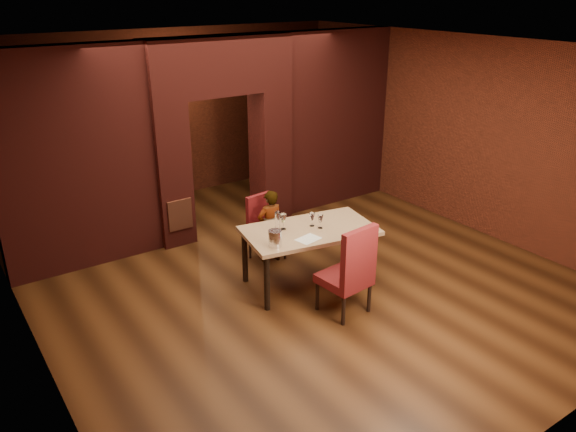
% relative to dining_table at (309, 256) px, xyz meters
% --- Properties ---
extents(floor, '(8.00, 8.00, 0.00)m').
position_rel_dining_table_xyz_m(floor, '(-0.02, 0.42, -0.42)').
color(floor, '#482712').
rests_on(floor, ground).
extents(ceiling, '(7.00, 8.00, 0.04)m').
position_rel_dining_table_xyz_m(ceiling, '(-0.02, 0.42, 2.78)').
color(ceiling, silver).
rests_on(ceiling, ground).
extents(wall_back, '(7.00, 0.04, 3.20)m').
position_rel_dining_table_xyz_m(wall_back, '(-0.02, 4.42, 1.18)').
color(wall_back, maroon).
rests_on(wall_back, ground).
extents(wall_front, '(7.00, 0.04, 3.20)m').
position_rel_dining_table_xyz_m(wall_front, '(-0.02, -3.58, 1.18)').
color(wall_front, maroon).
rests_on(wall_front, ground).
extents(wall_left, '(0.04, 8.00, 3.20)m').
position_rel_dining_table_xyz_m(wall_left, '(-3.52, 0.42, 1.18)').
color(wall_left, maroon).
rests_on(wall_left, ground).
extents(wall_right, '(0.04, 8.00, 3.20)m').
position_rel_dining_table_xyz_m(wall_right, '(3.48, 0.42, 1.18)').
color(wall_right, maroon).
rests_on(wall_right, ground).
extents(pillar_left, '(0.55, 0.55, 2.30)m').
position_rel_dining_table_xyz_m(pillar_left, '(-0.97, 2.42, 0.73)').
color(pillar_left, maroon).
rests_on(pillar_left, ground).
extents(pillar_right, '(0.55, 0.55, 2.30)m').
position_rel_dining_table_xyz_m(pillar_right, '(0.93, 2.42, 0.73)').
color(pillar_right, maroon).
rests_on(pillar_right, ground).
extents(lintel, '(2.45, 0.55, 0.90)m').
position_rel_dining_table_xyz_m(lintel, '(-0.02, 2.42, 2.33)').
color(lintel, maroon).
rests_on(lintel, ground).
extents(wing_wall_left, '(2.28, 0.35, 3.20)m').
position_rel_dining_table_xyz_m(wing_wall_left, '(-2.38, 2.42, 1.18)').
color(wing_wall_left, maroon).
rests_on(wing_wall_left, ground).
extents(wing_wall_right, '(2.28, 0.35, 3.20)m').
position_rel_dining_table_xyz_m(wing_wall_right, '(2.34, 2.42, 1.18)').
color(wing_wall_right, maroon).
rests_on(wing_wall_right, ground).
extents(vent_panel, '(0.40, 0.03, 0.50)m').
position_rel_dining_table_xyz_m(vent_panel, '(-0.97, 2.12, 0.13)').
color(vent_panel, '#AB4F31').
rests_on(vent_panel, ground).
extents(rear_door, '(0.90, 0.08, 2.10)m').
position_rel_dining_table_xyz_m(rear_door, '(-0.42, 4.36, 0.63)').
color(rear_door, black).
rests_on(rear_door, ground).
extents(rear_door_frame, '(1.02, 0.04, 2.22)m').
position_rel_dining_table_xyz_m(rear_door_frame, '(-0.42, 4.32, 0.63)').
color(rear_door_frame, black).
rests_on(rear_door_frame, ground).
extents(dining_table, '(1.94, 1.31, 0.84)m').
position_rel_dining_table_xyz_m(dining_table, '(0.00, 0.00, 0.00)').
color(dining_table, tan).
rests_on(dining_table, ground).
extents(chair_far, '(0.51, 0.51, 1.00)m').
position_rel_dining_table_xyz_m(chair_far, '(-0.07, 0.98, 0.08)').
color(chair_far, maroon).
rests_on(chair_far, ground).
extents(chair_near, '(0.61, 0.61, 1.24)m').
position_rel_dining_table_xyz_m(chair_near, '(-0.07, -0.84, 0.20)').
color(chair_near, maroon).
rests_on(chair_near, ground).
extents(person_seated, '(0.43, 0.30, 1.14)m').
position_rel_dining_table_xyz_m(person_seated, '(-0.07, 0.88, 0.15)').
color(person_seated, silver).
rests_on(person_seated, ground).
extents(wine_glass_a, '(0.09, 0.09, 0.22)m').
position_rel_dining_table_xyz_m(wine_glass_a, '(-0.30, 0.20, 0.53)').
color(wine_glass_a, silver).
rests_on(wine_glass_a, dining_table).
extents(wine_glass_b, '(0.08, 0.08, 0.19)m').
position_rel_dining_table_xyz_m(wine_glass_b, '(0.09, 0.06, 0.51)').
color(wine_glass_b, white).
rests_on(wine_glass_b, dining_table).
extents(wine_glass_c, '(0.08, 0.08, 0.20)m').
position_rel_dining_table_xyz_m(wine_glass_c, '(0.14, -0.06, 0.52)').
color(wine_glass_c, white).
rests_on(wine_glass_c, dining_table).
extents(tasting_sheet, '(0.35, 0.28, 0.00)m').
position_rel_dining_table_xyz_m(tasting_sheet, '(-0.21, -0.26, 0.42)').
color(tasting_sheet, white).
rests_on(tasting_sheet, dining_table).
extents(wine_bucket, '(0.17, 0.17, 0.21)m').
position_rel_dining_table_xyz_m(wine_bucket, '(-0.68, -0.18, 0.53)').
color(wine_bucket, silver).
rests_on(wine_bucket, dining_table).
extents(water_bottle, '(0.07, 0.07, 0.30)m').
position_rel_dining_table_xyz_m(water_bottle, '(-0.42, 0.17, 0.57)').
color(water_bottle, white).
rests_on(water_bottle, dining_table).
extents(potted_plant, '(0.37, 0.34, 0.37)m').
position_rel_dining_table_xyz_m(potted_plant, '(0.77, 0.99, -0.24)').
color(potted_plant, '#29621C').
rests_on(potted_plant, ground).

